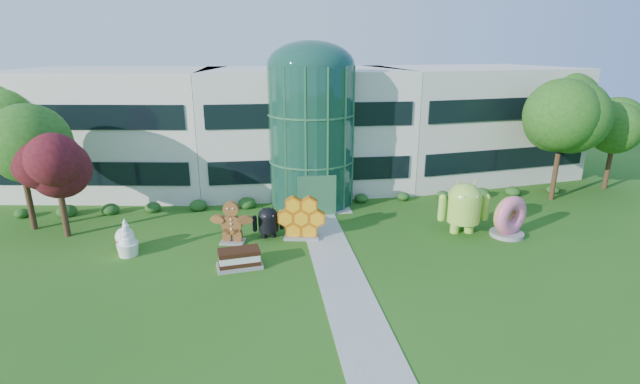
{
  "coord_description": "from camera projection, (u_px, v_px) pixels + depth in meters",
  "views": [
    {
      "loc": [
        -3.92,
        -20.45,
        10.99
      ],
      "look_at": [
        -0.21,
        6.0,
        2.6
      ],
      "focal_mm": 26.0,
      "sensor_mm": 36.0,
      "label": 1
    }
  ],
  "objects": [
    {
      "name": "ground",
      "position": [
        341.0,
        277.0,
        23.14
      ],
      "size": [
        140.0,
        140.0,
        0.0
      ],
      "primitive_type": "plane",
      "color": "#215114",
      "rests_on": "ground"
    },
    {
      "name": "building",
      "position": [
        303.0,
        126.0,
        38.75
      ],
      "size": [
        46.0,
        15.0,
        9.3
      ],
      "primitive_type": null,
      "color": "beige",
      "rests_on": "ground"
    },
    {
      "name": "atrium",
      "position": [
        311.0,
        136.0,
        33.0
      ],
      "size": [
        6.0,
        6.0,
        9.8
      ],
      "primitive_type": "cylinder",
      "color": "#194738",
      "rests_on": "ground"
    },
    {
      "name": "walkway",
      "position": [
        334.0,
        259.0,
        25.02
      ],
      "size": [
        2.4,
        20.0,
        0.04
      ],
      "primitive_type": "cube",
      "color": "#9E9E93",
      "rests_on": "ground"
    },
    {
      "name": "tree_red",
      "position": [
        60.0,
        189.0,
        27.27
      ],
      "size": [
        4.0,
        4.0,
        6.0
      ],
      "primitive_type": null,
      "color": "#3F0C14",
      "rests_on": "ground"
    },
    {
      "name": "trees_backdrop",
      "position": [
        310.0,
        143.0,
        34.16
      ],
      "size": [
        52.0,
        8.0,
        8.4
      ],
      "primitive_type": null,
      "color": "#184E13",
      "rests_on": "ground"
    },
    {
      "name": "android_green",
      "position": [
        464.0,
        204.0,
        28.16
      ],
      "size": [
        3.47,
        2.47,
        3.72
      ],
      "primitive_type": null,
      "rotation": [
        0.0,
        0.0,
        -0.09
      ],
      "color": "#9ACE42",
      "rests_on": "ground"
    },
    {
      "name": "android_black",
      "position": [
        268.0,
        220.0,
        27.64
      ],
      "size": [
        2.05,
        1.47,
        2.21
      ],
      "primitive_type": null,
      "rotation": [
        0.0,
        0.0,
        0.09
      ],
      "color": "black",
      "rests_on": "ground"
    },
    {
      "name": "donut",
      "position": [
        509.0,
        216.0,
        27.81
      ],
      "size": [
        2.75,
        2.06,
        2.59
      ],
      "primitive_type": null,
      "rotation": [
        0.0,
        0.0,
        0.4
      ],
      "color": "#E1558E",
      "rests_on": "ground"
    },
    {
      "name": "gingerbread",
      "position": [
        232.0,
        222.0,
        26.85
      ],
      "size": [
        2.95,
        1.65,
        2.57
      ],
      "primitive_type": null,
      "rotation": [
        0.0,
        0.0,
        -0.22
      ],
      "color": "maroon",
      "rests_on": "ground"
    },
    {
      "name": "ice_cream_sandwich",
      "position": [
        239.0,
        259.0,
        23.96
      ],
      "size": [
        2.46,
        1.48,
        1.03
      ],
      "primitive_type": null,
      "rotation": [
        0.0,
        0.0,
        0.15
      ],
      "color": "black",
      "rests_on": "ground"
    },
    {
      "name": "honeycomb",
      "position": [
        302.0,
        219.0,
        27.48
      ],
      "size": [
        3.2,
        1.64,
        2.39
      ],
      "primitive_type": null,
      "rotation": [
        0.0,
        0.0,
        -0.19
      ],
      "color": "orange",
      "rests_on": "ground"
    },
    {
      "name": "froyo",
      "position": [
        126.0,
        237.0,
        25.25
      ],
      "size": [
        1.42,
        1.42,
        2.13
      ],
      "primitive_type": null,
      "rotation": [
        0.0,
        0.0,
        0.16
      ],
      "color": "white",
      "rests_on": "ground"
    },
    {
      "name": "cupcake",
      "position": [
        125.0,
        239.0,
        26.03
      ],
      "size": [
        1.26,
        1.26,
        1.35
      ],
      "primitive_type": null,
      "rotation": [
        0.0,
        0.0,
        -0.13
      ],
      "color": "white",
      "rests_on": "ground"
    }
  ]
}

